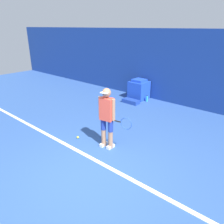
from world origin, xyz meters
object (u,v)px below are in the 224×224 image
at_px(tennis_ball, 78,137).
at_px(equipment_bag, 131,101).
at_px(covered_chair, 139,90).
at_px(water_bottle, 147,99).
at_px(tennis_player, 107,116).

relative_size(tennis_ball, equipment_bag, 0.09).
relative_size(covered_chair, water_bottle, 3.25).
xyz_separation_m(tennis_ball, water_bottle, (-0.29, 4.10, 0.09)).
xyz_separation_m(tennis_player, covered_chair, (-1.76, 3.99, -0.49)).
height_order(covered_chair, equipment_bag, covered_chair).
bearing_deg(tennis_player, equipment_bag, 108.07).
xyz_separation_m(tennis_player, tennis_ball, (-0.97, -0.21, -0.87)).
bearing_deg(water_bottle, tennis_player, -72.09).
relative_size(tennis_player, equipment_bag, 2.24).
bearing_deg(water_bottle, tennis_ball, -85.92).
bearing_deg(covered_chair, tennis_ball, -79.34).
distance_m(tennis_ball, covered_chair, 4.29).
xyz_separation_m(covered_chair, equipment_bag, (0.11, -0.72, -0.33)).
relative_size(tennis_ball, water_bottle, 0.25).
bearing_deg(tennis_ball, covered_chair, 100.66).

